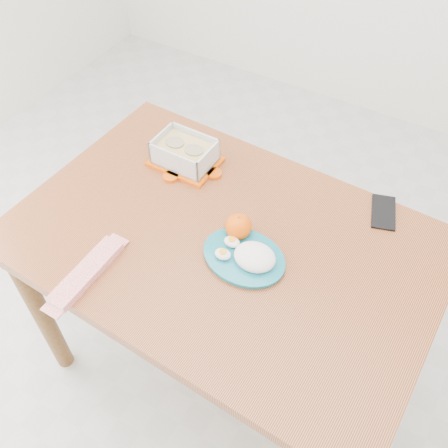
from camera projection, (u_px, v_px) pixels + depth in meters
The scene contains 7 objects.
ground at pixel (212, 328), 2.03m from camera, with size 3.50×3.50×0.00m, color #B7B7B2.
dining_table at pixel (224, 261), 1.45m from camera, with size 1.19×0.82×0.75m.
food_container at pixel (185, 153), 1.54m from camera, with size 0.21×0.16×0.09m.
orange_fruit at pixel (238, 227), 1.35m from camera, with size 0.07×0.07×0.07m, color #FF5F05.
rice_plate at pixel (247, 256), 1.31m from camera, with size 0.25×0.25×0.06m.
candy_bar at pixel (87, 272), 1.28m from camera, with size 0.23×0.06×0.02m, color red.
smartphone at pixel (383, 212), 1.43m from camera, with size 0.07×0.13×0.01m, color black.
Camera 1 is at (0.56, -0.86, 1.81)m, focal length 40.00 mm.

